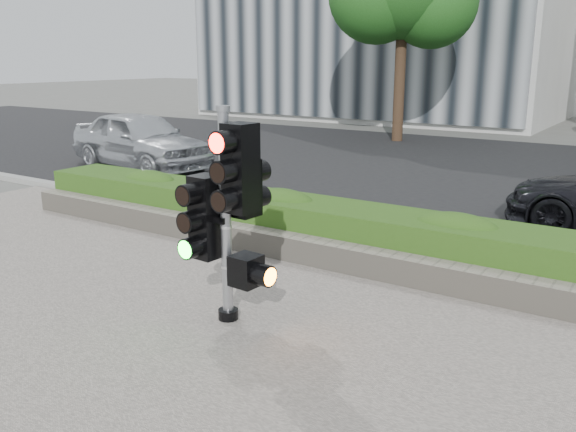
% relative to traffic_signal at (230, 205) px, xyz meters
% --- Properties ---
extents(ground, '(120.00, 120.00, 0.00)m').
position_rel_traffic_signal_xyz_m(ground, '(0.02, 0.15, -1.28)').
color(ground, '#51514C').
rests_on(ground, ground).
extents(sidewalk, '(16.00, 11.00, 0.03)m').
position_rel_traffic_signal_xyz_m(sidewalk, '(0.02, -2.35, -1.27)').
color(sidewalk, '#9E9389').
rests_on(sidewalk, ground).
extents(road, '(60.00, 13.00, 0.02)m').
position_rel_traffic_signal_xyz_m(road, '(0.02, 10.15, -1.27)').
color(road, black).
rests_on(road, ground).
extents(curb, '(60.00, 0.25, 0.12)m').
position_rel_traffic_signal_xyz_m(curb, '(0.02, 3.30, -1.22)').
color(curb, gray).
rests_on(curb, ground).
extents(stone_wall, '(12.00, 0.32, 0.34)m').
position_rel_traffic_signal_xyz_m(stone_wall, '(0.02, 2.05, -1.08)').
color(stone_wall, gray).
rests_on(stone_wall, sidewalk).
extents(hedge, '(12.00, 1.00, 0.68)m').
position_rel_traffic_signal_xyz_m(hedge, '(0.02, 2.70, -0.91)').
color(hedge, '#518328').
rests_on(hedge, sidewalk).
extents(traffic_signal, '(0.80, 0.60, 2.27)m').
position_rel_traffic_signal_xyz_m(traffic_signal, '(0.00, 0.00, 0.00)').
color(traffic_signal, black).
rests_on(traffic_signal, sidewalk).
extents(car_silver, '(4.47, 2.32, 1.45)m').
position_rel_traffic_signal_xyz_m(car_silver, '(-7.75, 6.04, -0.54)').
color(car_silver, silver).
rests_on(car_silver, road).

